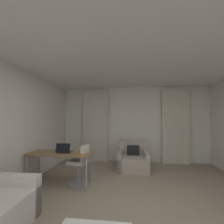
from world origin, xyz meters
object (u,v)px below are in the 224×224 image
armchair (133,160)px  desk_chair (80,166)px  laptop (64,151)px  desk (61,155)px

armchair → desk_chair: desk_chair is taller
armchair → laptop: laptop is taller
armchair → desk: 2.12m
desk → laptop: size_ratio=4.45×
desk_chair → armchair: bearing=43.3°
armchair → desk: bearing=-143.2°
desk → desk_chair: size_ratio=1.63×
armchair → laptop: bearing=-140.9°
desk → laptop: bearing=-18.8°
armchair → desk: armchair is taller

